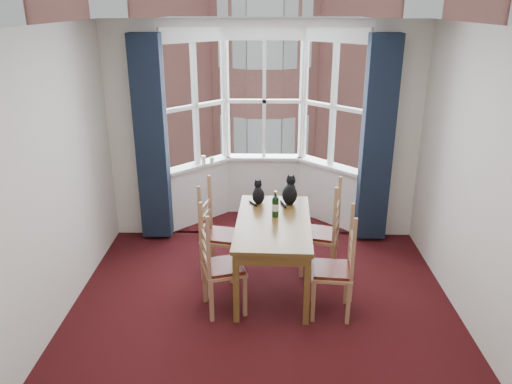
{
  "coord_description": "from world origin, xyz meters",
  "views": [
    {
      "loc": [
        0.01,
        -4.01,
        2.99
      ],
      "look_at": [
        -0.08,
        1.05,
        1.05
      ],
      "focal_mm": 35.0,
      "sensor_mm": 36.0,
      "label": 1
    }
  ],
  "objects_px": {
    "dining_table": "(273,229)",
    "chair_right_near": "(341,272)",
    "chair_left_far": "(214,236)",
    "cat_left": "(258,194)",
    "wine_bottle": "(275,206)",
    "cat_right": "(290,193)",
    "candle_short": "(212,160)",
    "candle_tall": "(204,160)",
    "chair_right_far": "(328,236)",
    "chair_left_near": "(215,269)"
  },
  "relations": [
    {
      "from": "dining_table",
      "to": "chair_left_far",
      "type": "height_order",
      "value": "chair_left_far"
    },
    {
      "from": "chair_right_far",
      "to": "cat_left",
      "type": "xyz_separation_m",
      "value": [
        -0.8,
        0.2,
        0.43
      ]
    },
    {
      "from": "dining_table",
      "to": "chair_left_far",
      "type": "distance_m",
      "value": 0.77
    },
    {
      "from": "chair_right_far",
      "to": "candle_tall",
      "type": "distance_m",
      "value": 2.18
    },
    {
      "from": "cat_left",
      "to": "wine_bottle",
      "type": "height_order",
      "value": "wine_bottle"
    },
    {
      "from": "candle_tall",
      "to": "wine_bottle",
      "type": "bearing_deg",
      "value": -59.27
    },
    {
      "from": "cat_right",
      "to": "candle_short",
      "type": "bearing_deg",
      "value": 128.88
    },
    {
      "from": "chair_left_near",
      "to": "wine_bottle",
      "type": "relative_size",
      "value": 3.14
    },
    {
      "from": "chair_left_near",
      "to": "wine_bottle",
      "type": "bearing_deg",
      "value": 44.27
    },
    {
      "from": "chair_right_far",
      "to": "wine_bottle",
      "type": "xyz_separation_m",
      "value": [
        -0.61,
        -0.19,
        0.45
      ]
    },
    {
      "from": "dining_table",
      "to": "candle_tall",
      "type": "height_order",
      "value": "candle_tall"
    },
    {
      "from": "cat_right",
      "to": "wine_bottle",
      "type": "relative_size",
      "value": 1.16
    },
    {
      "from": "chair_left_near",
      "to": "candle_tall",
      "type": "height_order",
      "value": "candle_tall"
    },
    {
      "from": "dining_table",
      "to": "chair_left_near",
      "type": "bearing_deg",
      "value": -141.17
    },
    {
      "from": "chair_left_far",
      "to": "candle_tall",
      "type": "distance_m",
      "value": 1.55
    },
    {
      "from": "chair_right_near",
      "to": "chair_right_far",
      "type": "relative_size",
      "value": 1.0
    },
    {
      "from": "chair_left_near",
      "to": "candle_tall",
      "type": "distance_m",
      "value": 2.3
    },
    {
      "from": "chair_right_far",
      "to": "chair_left_far",
      "type": "bearing_deg",
      "value": -179.08
    },
    {
      "from": "chair_right_far",
      "to": "cat_left",
      "type": "height_order",
      "value": "cat_left"
    },
    {
      "from": "chair_right_near",
      "to": "wine_bottle",
      "type": "height_order",
      "value": "wine_bottle"
    },
    {
      "from": "chair_right_near",
      "to": "chair_right_far",
      "type": "bearing_deg",
      "value": 92.66
    },
    {
      "from": "dining_table",
      "to": "wine_bottle",
      "type": "distance_m",
      "value": 0.26
    },
    {
      "from": "chair_right_near",
      "to": "cat_right",
      "type": "bearing_deg",
      "value": 115.17
    },
    {
      "from": "cat_right",
      "to": "wine_bottle",
      "type": "height_order",
      "value": "cat_right"
    },
    {
      "from": "wine_bottle",
      "to": "chair_right_far",
      "type": "bearing_deg",
      "value": 17.17
    },
    {
      "from": "candle_tall",
      "to": "chair_left_far",
      "type": "bearing_deg",
      "value": -79.61
    },
    {
      "from": "chair_right_far",
      "to": "cat_right",
      "type": "xyz_separation_m",
      "value": [
        -0.44,
        0.2,
        0.45
      ]
    },
    {
      "from": "chair_right_far",
      "to": "cat_right",
      "type": "height_order",
      "value": "cat_right"
    },
    {
      "from": "chair_right_near",
      "to": "wine_bottle",
      "type": "xyz_separation_m",
      "value": [
        -0.65,
        0.62,
        0.45
      ]
    },
    {
      "from": "chair_left_near",
      "to": "candle_short",
      "type": "distance_m",
      "value": 2.31
    },
    {
      "from": "dining_table",
      "to": "candle_short",
      "type": "bearing_deg",
      "value": 115.1
    },
    {
      "from": "cat_right",
      "to": "candle_tall",
      "type": "relative_size",
      "value": 2.81
    },
    {
      "from": "dining_table",
      "to": "cat_left",
      "type": "bearing_deg",
      "value": 108.13
    },
    {
      "from": "chair_left_far",
      "to": "cat_right",
      "type": "height_order",
      "value": "cat_right"
    },
    {
      "from": "chair_right_near",
      "to": "candle_short",
      "type": "height_order",
      "value": "candle_short"
    },
    {
      "from": "chair_right_far",
      "to": "cat_right",
      "type": "relative_size",
      "value": 2.72
    },
    {
      "from": "cat_right",
      "to": "chair_left_near",
      "type": "bearing_deg",
      "value": -128.67
    },
    {
      "from": "cat_left",
      "to": "candle_tall",
      "type": "distance_m",
      "value": 1.46
    },
    {
      "from": "chair_left_near",
      "to": "chair_right_far",
      "type": "height_order",
      "value": "same"
    },
    {
      "from": "cat_right",
      "to": "wine_bottle",
      "type": "distance_m",
      "value": 0.42
    },
    {
      "from": "chair_right_far",
      "to": "candle_short",
      "type": "relative_size",
      "value": 10.01
    },
    {
      "from": "chair_left_near",
      "to": "chair_right_near",
      "type": "distance_m",
      "value": 1.26
    },
    {
      "from": "chair_right_far",
      "to": "candle_short",
      "type": "xyz_separation_m",
      "value": [
        -1.46,
        1.47,
        0.44
      ]
    },
    {
      "from": "chair_right_near",
      "to": "candle_tall",
      "type": "bearing_deg",
      "value": 125.64
    },
    {
      "from": "wine_bottle",
      "to": "chair_right_near",
      "type": "bearing_deg",
      "value": -43.97
    },
    {
      "from": "chair_right_near",
      "to": "cat_left",
      "type": "relative_size",
      "value": 3.31
    },
    {
      "from": "dining_table",
      "to": "cat_right",
      "type": "height_order",
      "value": "cat_right"
    },
    {
      "from": "dining_table",
      "to": "chair_left_near",
      "type": "xyz_separation_m",
      "value": [
        -0.59,
        -0.48,
        -0.23
      ]
    },
    {
      "from": "cat_left",
      "to": "chair_right_far",
      "type": "bearing_deg",
      "value": -14.33
    },
    {
      "from": "dining_table",
      "to": "chair_right_near",
      "type": "xyz_separation_m",
      "value": [
        0.67,
        -0.5,
        -0.23
      ]
    }
  ]
}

